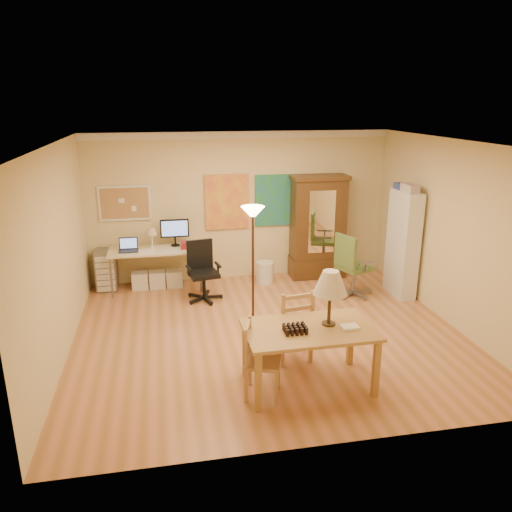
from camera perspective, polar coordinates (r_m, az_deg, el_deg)
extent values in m
plane|color=#A76C3B|center=(7.31, 1.42, -8.80)|extent=(5.50, 5.50, 0.00)
cube|color=white|center=(8.99, -1.85, 13.68)|extent=(5.50, 0.08, 0.12)
cube|color=tan|center=(9.06, -14.76, 5.87)|extent=(0.90, 0.04, 0.62)
cube|color=yellow|center=(9.12, -3.34, 6.17)|extent=(0.80, 0.04, 1.00)
cube|color=teal|center=(9.28, 2.21, 6.38)|extent=(0.75, 0.04, 0.95)
cube|color=#9C6233|center=(5.79, 6.11, -8.36)|extent=(1.50, 0.92, 0.04)
cube|color=#9C6233|center=(5.49, 0.26, -14.22)|extent=(0.07, 0.07, 0.70)
cube|color=#9C6233|center=(5.88, 13.56, -12.43)|extent=(0.07, 0.07, 0.70)
cube|color=#9C6233|center=(6.13, -1.22, -10.58)|extent=(0.07, 0.07, 0.70)
cube|color=#9C6233|center=(6.48, 10.75, -9.26)|extent=(0.07, 0.07, 0.70)
cylinder|color=#322210|center=(5.89, 8.29, -7.64)|extent=(0.16, 0.16, 0.02)
cylinder|color=#322210|center=(5.81, 8.37, -5.95)|extent=(0.04, 0.04, 0.40)
cone|color=beige|center=(5.70, 8.51, -3.02)|extent=(0.40, 0.40, 0.28)
cube|color=white|center=(5.83, 10.64, -7.98)|extent=(0.20, 0.15, 0.03)
cube|color=black|center=(5.65, 4.50, -8.31)|extent=(0.28, 0.22, 0.08)
cube|color=#AB744E|center=(6.48, 4.07, -7.88)|extent=(0.51, 0.50, 0.04)
cube|color=#AB744E|center=(6.81, 4.95, -8.85)|extent=(0.05, 0.05, 0.44)
cube|color=#AB744E|center=(6.68, 1.82, -9.37)|extent=(0.05, 0.05, 0.44)
cube|color=#AB744E|center=(6.51, 6.30, -10.21)|extent=(0.05, 0.05, 0.44)
cube|color=#AB744E|center=(6.37, 3.03, -10.79)|extent=(0.05, 0.05, 0.44)
cube|color=#AB744E|center=(6.29, 6.45, -6.16)|extent=(0.05, 0.05, 0.52)
cube|color=#AB744E|center=(6.15, 3.11, -6.67)|extent=(0.05, 0.05, 0.52)
cube|color=#AB744E|center=(6.20, 4.81, -5.97)|extent=(0.39, 0.09, 0.05)
cube|color=#AB744E|center=(5.73, 0.79, -11.95)|extent=(0.50, 0.51, 0.04)
cube|color=#AB744E|center=(5.68, 2.34, -14.85)|extent=(0.05, 0.05, 0.40)
cube|color=#AB744E|center=(5.98, 2.61, -13.03)|extent=(0.05, 0.05, 0.40)
cube|color=#AB744E|center=(5.71, -1.16, -14.65)|extent=(0.05, 0.05, 0.40)
cube|color=#AB744E|center=(6.01, -0.68, -12.86)|extent=(0.05, 0.05, 0.40)
cube|color=#AB744E|center=(5.48, -1.19, -10.62)|extent=(0.05, 0.05, 0.47)
cube|color=#AB744E|center=(5.79, -0.70, -8.97)|extent=(0.05, 0.05, 0.47)
cube|color=#AB744E|center=(5.61, -0.94, -9.35)|extent=(0.13, 0.35, 0.05)
cylinder|color=#3B2117|center=(7.49, -0.34, -7.98)|extent=(0.27, 0.27, 0.03)
cylinder|color=#3B2117|center=(7.16, -0.35, -1.74)|extent=(0.04, 0.04, 1.71)
cone|color=#FFE0A5|center=(6.92, -0.37, 5.12)|extent=(0.33, 0.33, 0.14)
cube|color=beige|center=(8.89, -11.42, 0.68)|extent=(1.61, 0.70, 0.03)
cylinder|color=slate|center=(8.76, -16.22, -2.46)|extent=(0.04, 0.04, 0.70)
cylinder|color=slate|center=(8.73, -6.33, -1.91)|extent=(0.04, 0.04, 0.70)
cylinder|color=slate|center=(9.33, -15.91, -1.21)|extent=(0.04, 0.04, 0.70)
cylinder|color=slate|center=(9.30, -6.64, -0.69)|extent=(0.04, 0.04, 0.70)
cube|color=black|center=(8.85, -14.36, 0.57)|extent=(0.32, 0.22, 0.02)
cube|color=black|center=(8.98, -14.36, 1.52)|extent=(0.32, 0.06, 0.21)
cube|color=black|center=(8.94, -9.29, 3.15)|extent=(0.50, 0.04, 0.32)
cone|color=beige|center=(8.90, -11.86, 2.80)|extent=(0.20, 0.20, 0.12)
cube|color=white|center=(8.74, -12.42, 0.46)|extent=(0.25, 0.32, 0.01)
cube|color=maroon|center=(8.83, -7.86, 1.26)|extent=(0.22, 0.16, 0.12)
cube|color=white|center=(9.12, -13.10, -2.75)|extent=(0.28, 0.24, 0.30)
cube|color=white|center=(9.11, -11.21, -2.65)|extent=(0.28, 0.24, 0.30)
cube|color=silver|center=(9.11, -9.31, -2.54)|extent=(0.28, 0.24, 0.30)
cylinder|color=black|center=(8.41, -5.96, -3.49)|extent=(0.06, 0.06, 0.38)
cube|color=black|center=(8.33, -6.01, -2.07)|extent=(0.53, 0.52, 0.07)
cube|color=black|center=(8.43, -6.45, 0.23)|extent=(0.44, 0.13, 0.50)
cube|color=black|center=(8.23, -7.71, -1.39)|extent=(0.09, 0.29, 0.03)
cube|color=black|center=(8.35, -4.38, -1.00)|extent=(0.09, 0.29, 0.03)
cylinder|color=slate|center=(8.73, 11.10, -2.76)|extent=(0.06, 0.06, 0.42)
cube|color=#526A2F|center=(8.65, 11.20, -1.25)|extent=(0.63, 0.65, 0.07)
cube|color=#526A2F|center=(8.41, 10.16, 0.52)|extent=(0.22, 0.47, 0.55)
cube|color=slate|center=(8.42, 12.51, -0.80)|extent=(0.31, 0.15, 0.03)
cube|color=slate|center=(8.80, 10.05, 0.14)|extent=(0.31, 0.15, 0.03)
cube|color=slate|center=(9.19, -16.72, -1.52)|extent=(0.36, 0.41, 0.72)
cube|color=silver|center=(8.99, -16.84, -1.96)|extent=(0.31, 0.02, 0.62)
cube|color=#3D2610|center=(9.38, 7.07, 3.12)|extent=(0.97, 0.44, 1.86)
cube|color=#3D2610|center=(9.59, 6.91, -1.14)|extent=(1.01, 0.48, 0.37)
cube|color=white|center=(9.13, 7.54, 3.85)|extent=(0.49, 0.01, 1.15)
cube|color=#3D2610|center=(9.19, 7.30, 8.91)|extent=(1.05, 0.50, 0.07)
cube|color=white|center=(8.78, 16.43, 1.33)|extent=(0.27, 0.72, 1.80)
cube|color=#993333|center=(8.78, 16.35, -1.86)|extent=(0.16, 0.36, 0.22)
cube|color=#334C99|center=(8.78, 16.03, 5.38)|extent=(0.16, 0.25, 0.18)
cylinder|color=silver|center=(9.15, 1.02, -1.90)|extent=(0.32, 0.32, 0.40)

